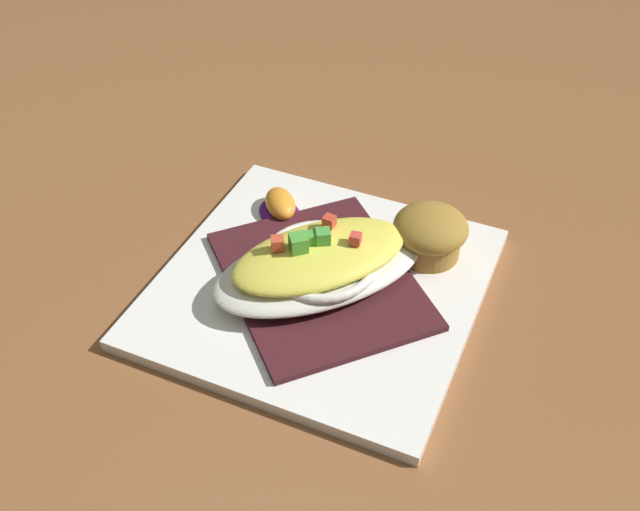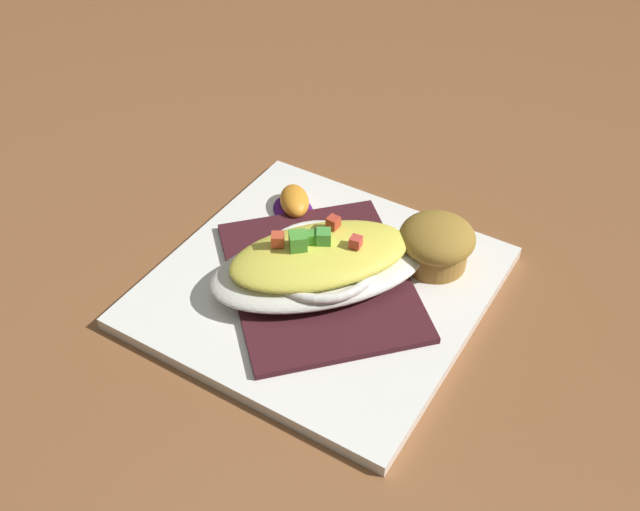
{
  "view_description": "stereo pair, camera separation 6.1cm",
  "coord_description": "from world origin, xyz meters",
  "views": [
    {
      "loc": [
        0.22,
        -0.4,
        0.45
      ],
      "look_at": [
        0.0,
        0.0,
        0.04
      ],
      "focal_mm": 42.09,
      "sensor_mm": 36.0,
      "label": 1
    },
    {
      "loc": [
        0.27,
        -0.37,
        0.45
      ],
      "look_at": [
        0.0,
        0.0,
        0.04
      ],
      "focal_mm": 42.09,
      "sensor_mm": 36.0,
      "label": 2
    }
  ],
  "objects": [
    {
      "name": "orange_garnish",
      "position": [
        -0.08,
        0.06,
        0.02
      ],
      "size": [
        0.06,
        0.06,
        0.02
      ],
      "color": "#491468",
      "rests_on": "square_plate"
    },
    {
      "name": "gratin_dish",
      "position": [
        -0.0,
        -0.0,
        0.03
      ],
      "size": [
        0.19,
        0.21,
        0.05
      ],
      "color": "silver",
      "rests_on": "folded_napkin"
    },
    {
      "name": "square_plate",
      "position": [
        0.0,
        0.0,
        0.01
      ],
      "size": [
        0.28,
        0.28,
        0.01
      ],
      "primitive_type": "cube",
      "rotation": [
        0.0,
        0.0,
        0.09
      ],
      "color": "white",
      "rests_on": "ground_plane"
    },
    {
      "name": "ground_plane",
      "position": [
        0.0,
        0.0,
        0.0
      ],
      "size": [
        2.6,
        2.6,
        0.0
      ],
      "primitive_type": "plane",
      "color": "brown"
    },
    {
      "name": "muffin",
      "position": [
        0.07,
        0.08,
        0.03
      ],
      "size": [
        0.06,
        0.06,
        0.04
      ],
      "color": "olive",
      "rests_on": "square_plate"
    },
    {
      "name": "folded_napkin",
      "position": [
        0.0,
        0.0,
        0.01
      ],
      "size": [
        0.23,
        0.23,
        0.01
      ],
      "primitive_type": "cube",
      "rotation": [
        0.0,
        0.0,
        0.89
      ],
      "color": "#3F171D",
      "rests_on": "square_plate"
    }
  ]
}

